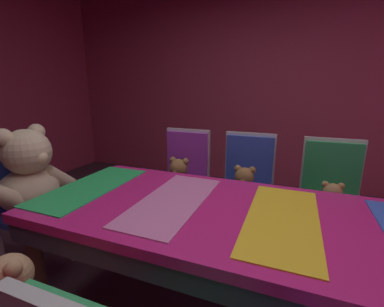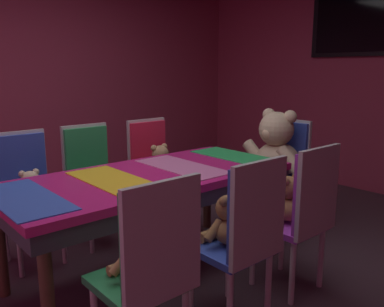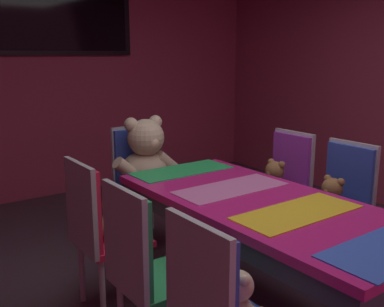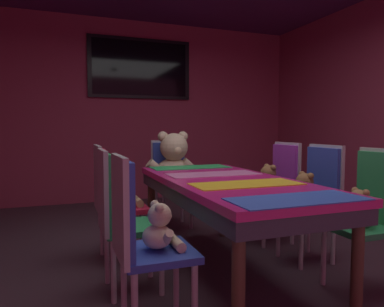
{
  "view_description": "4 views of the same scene",
  "coord_description": "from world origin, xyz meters",
  "px_view_note": "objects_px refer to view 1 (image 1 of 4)",
  "views": [
    {
      "loc": [
        -1.19,
        -0.3,
        1.33
      ],
      "look_at": [
        0.16,
        0.24,
        0.97
      ],
      "focal_mm": 24.46,
      "sensor_mm": 36.0,
      "label": 1
    },
    {
      "loc": [
        2.24,
        -1.56,
        1.44
      ],
      "look_at": [
        -0.02,
        0.4,
        0.82
      ],
      "focal_mm": 38.11,
      "sensor_mm": 36.0,
      "label": 2
    },
    {
      "loc": [
        -1.87,
        -1.85,
        1.61
      ],
      "look_at": [
        -0.08,
        0.61,
        0.93
      ],
      "focal_mm": 41.98,
      "sensor_mm": 36.0,
      "label": 3
    },
    {
      "loc": [
        -1.21,
        -2.45,
        1.13
      ],
      "look_at": [
        -0.19,
        0.3,
        0.92
      ],
      "focal_mm": 33.59,
      "sensor_mm": 36.0,
      "label": 4
    }
  ],
  "objects_px": {
    "chair_right_0": "(329,192)",
    "teddy_right_2": "(178,179)",
    "teddy_right_0": "(331,203)",
    "king_teddy_bear": "(32,178)",
    "chair_right_1": "(247,181)",
    "throne_chair": "(18,192)",
    "chair_right_2": "(185,173)",
    "teddy_right_1": "(244,188)",
    "banquet_table": "(223,225)",
    "teddy_left_2": "(15,297)"
  },
  "relations": [
    {
      "from": "banquet_table",
      "to": "throne_chair",
      "type": "relative_size",
      "value": 2.05
    },
    {
      "from": "chair_right_2",
      "to": "throne_chair",
      "type": "height_order",
      "value": "same"
    },
    {
      "from": "chair_right_1",
      "to": "teddy_right_2",
      "type": "bearing_deg",
      "value": -75.22
    },
    {
      "from": "chair_right_1",
      "to": "teddy_right_1",
      "type": "bearing_deg",
      "value": 0.0
    },
    {
      "from": "banquet_table",
      "to": "teddy_right_2",
      "type": "relative_size",
      "value": 6.12
    },
    {
      "from": "teddy_right_1",
      "to": "chair_right_2",
      "type": "height_order",
      "value": "chair_right_2"
    },
    {
      "from": "chair_right_1",
      "to": "chair_right_2",
      "type": "bearing_deg",
      "value": -89.91
    },
    {
      "from": "chair_right_1",
      "to": "teddy_right_2",
      "type": "distance_m",
      "value": 0.57
    },
    {
      "from": "teddy_right_0",
      "to": "throne_chair",
      "type": "distance_m",
      "value": 2.23
    },
    {
      "from": "king_teddy_bear",
      "to": "throne_chair",
      "type": "bearing_deg",
      "value": 180.0
    },
    {
      "from": "teddy_right_1",
      "to": "chair_right_0",
      "type": "bearing_deg",
      "value": 101.31
    },
    {
      "from": "chair_right_2",
      "to": "teddy_right_1",
      "type": "bearing_deg",
      "value": 75.47
    },
    {
      "from": "teddy_right_0",
      "to": "king_teddy_bear",
      "type": "height_order",
      "value": "king_teddy_bear"
    },
    {
      "from": "teddy_left_2",
      "to": "teddy_right_1",
      "type": "bearing_deg",
      "value": -22.16
    },
    {
      "from": "throne_chair",
      "to": "teddy_right_2",
      "type": "bearing_deg",
      "value": 36.78
    },
    {
      "from": "teddy_left_2",
      "to": "teddy_right_0",
      "type": "distance_m",
      "value": 1.82
    },
    {
      "from": "banquet_table",
      "to": "chair_right_0",
      "type": "xyz_separation_m",
      "value": [
        0.84,
        -0.58,
        -0.06
      ]
    },
    {
      "from": "teddy_right_0",
      "to": "chair_right_2",
      "type": "height_order",
      "value": "chair_right_2"
    },
    {
      "from": "chair_right_0",
      "to": "teddy_right_1",
      "type": "xyz_separation_m",
      "value": [
        -0.12,
        0.61,
        -0.01
      ]
    },
    {
      "from": "chair_right_1",
      "to": "king_teddy_bear",
      "type": "distance_m",
      "value": 1.61
    },
    {
      "from": "teddy_right_0",
      "to": "chair_right_1",
      "type": "height_order",
      "value": "chair_right_1"
    },
    {
      "from": "chair_right_1",
      "to": "teddy_right_2",
      "type": "relative_size",
      "value": 2.98
    },
    {
      "from": "banquet_table",
      "to": "teddy_right_1",
      "type": "distance_m",
      "value": 0.72
    },
    {
      "from": "chair_right_0",
      "to": "chair_right_1",
      "type": "relative_size",
      "value": 1.0
    },
    {
      "from": "teddy_right_0",
      "to": "teddy_right_2",
      "type": "distance_m",
      "value": 1.16
    },
    {
      "from": "teddy_right_2",
      "to": "king_teddy_bear",
      "type": "relative_size",
      "value": 0.49
    },
    {
      "from": "teddy_left_2",
      "to": "chair_right_1",
      "type": "xyz_separation_m",
      "value": [
        1.55,
        -0.57,
        0.0
      ]
    },
    {
      "from": "banquet_table",
      "to": "teddy_left_2",
      "type": "relative_size",
      "value": 6.09
    },
    {
      "from": "teddy_right_1",
      "to": "banquet_table",
      "type": "bearing_deg",
      "value": 2.18
    },
    {
      "from": "chair_right_0",
      "to": "king_teddy_bear",
      "type": "xyz_separation_m",
      "value": [
        -0.84,
        1.95,
        0.13
      ]
    },
    {
      "from": "banquet_table",
      "to": "throne_chair",
      "type": "xyz_separation_m",
      "value": [
        0.0,
        1.54,
        -0.06
      ]
    },
    {
      "from": "teddy_right_2",
      "to": "banquet_table",
      "type": "bearing_deg",
      "value": 39.04
    },
    {
      "from": "banquet_table",
      "to": "teddy_right_2",
      "type": "bearing_deg",
      "value": 39.04
    },
    {
      "from": "chair_right_0",
      "to": "teddy_right_0",
      "type": "xyz_separation_m",
      "value": [
        -0.14,
        -0.0,
        -0.03
      ]
    },
    {
      "from": "teddy_right_1",
      "to": "chair_right_2",
      "type": "bearing_deg",
      "value": -104.53
    },
    {
      "from": "banquet_table",
      "to": "teddy_left_2",
      "type": "bearing_deg",
      "value": 138.84
    },
    {
      "from": "teddy_right_2",
      "to": "king_teddy_bear",
      "type": "bearing_deg",
      "value": -47.82
    },
    {
      "from": "chair_right_0",
      "to": "teddy_right_2",
      "type": "relative_size",
      "value": 2.98
    },
    {
      "from": "teddy_left_2",
      "to": "chair_right_0",
      "type": "bearing_deg",
      "value": -37.65
    },
    {
      "from": "king_teddy_bear",
      "to": "teddy_left_2",
      "type": "bearing_deg",
      "value": -41.55
    },
    {
      "from": "chair_right_1",
      "to": "chair_right_2",
      "type": "height_order",
      "value": "same"
    },
    {
      "from": "teddy_left_2",
      "to": "throne_chair",
      "type": "height_order",
      "value": "throne_chair"
    },
    {
      "from": "chair_right_1",
      "to": "teddy_right_1",
      "type": "distance_m",
      "value": 0.15
    },
    {
      "from": "teddy_left_2",
      "to": "chair_right_2",
      "type": "distance_m",
      "value": 1.55
    },
    {
      "from": "chair_right_2",
      "to": "teddy_left_2",
      "type": "bearing_deg",
      "value": -0.66
    },
    {
      "from": "banquet_table",
      "to": "throne_chair",
      "type": "height_order",
      "value": "throne_chair"
    },
    {
      "from": "chair_right_1",
      "to": "throne_chair",
      "type": "relative_size",
      "value": 1.0
    },
    {
      "from": "banquet_table",
      "to": "teddy_left_2",
      "type": "distance_m",
      "value": 0.91
    },
    {
      "from": "chair_right_0",
      "to": "teddy_left_2",
      "type": "bearing_deg",
      "value": -37.65
    },
    {
      "from": "banquet_table",
      "to": "teddy_right_1",
      "type": "height_order",
      "value": "teddy_right_1"
    }
  ]
}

